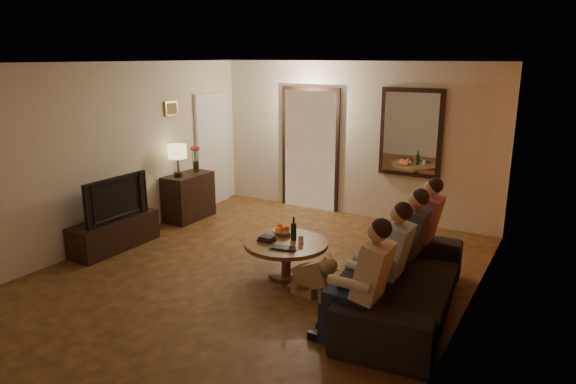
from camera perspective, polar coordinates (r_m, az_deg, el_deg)
The scene contains 33 objects.
floor at distance 6.58m, azimuth -3.62°, elevation -9.11°, with size 5.00×6.00×0.01m, color #3B2310.
ceiling at distance 6.02m, azimuth -4.03°, elevation 14.15°, with size 5.00×6.00×0.01m, color white.
back_wall at distance 8.77m, azimuth 7.22°, elevation 5.76°, with size 5.00×0.02×2.60m, color beige.
front_wall at distance 4.14m, azimuth -27.74°, elevation -6.27°, with size 5.00×0.02×2.60m, color beige.
left_wall at distance 7.82m, azimuth -19.25°, elevation 3.93°, with size 0.02×6.00×2.60m, color beige.
right_wall at distance 5.24m, azimuth 19.53°, elevation -1.19°, with size 0.02×6.00×2.60m, color beige.
orange_accent at distance 5.24m, azimuth 19.42°, elevation -1.18°, with size 0.01×6.00×2.60m, color orange.
kitchen_doorway at distance 9.13m, azimuth 2.49°, elevation 4.63°, with size 1.00×0.06×2.10m, color #FFE0A5.
door_trim at distance 9.12m, azimuth 2.46°, elevation 4.62°, with size 1.12×0.04×2.22m, color black.
fridge_glimpse at distance 9.05m, azimuth 3.89°, elevation 3.55°, with size 0.45×0.03×1.70m, color silver.
mirror_frame at distance 8.37m, azimuth 13.50°, elevation 6.41°, with size 1.00×0.05×1.40m, color black.
mirror_glass at distance 8.34m, azimuth 13.44°, elevation 6.39°, with size 0.86×0.02×1.26m, color white.
white_door at distance 9.47m, azimuth -8.41°, elevation 4.67°, with size 0.06×0.85×2.04m, color white.
framed_art at distance 8.62m, azimuth -12.85°, elevation 9.03°, with size 0.03×0.28×0.24m, color #B28C33.
art_canvas at distance 8.61m, azimuth -12.78°, elevation 9.03°, with size 0.01×0.22×0.18m, color brown.
dresser at distance 8.78m, azimuth -10.97°, elevation -0.50°, with size 0.45×0.87×0.77m, color black.
table_lamp at distance 8.47m, azimuth -12.16°, elevation 3.43°, with size 0.30×0.30×0.54m, color beige, non-canonical shape.
flower_vase at distance 8.80m, azimuth -10.23°, elevation 3.62°, with size 0.14×0.14×0.44m, color red, non-canonical shape.
tv_stand at distance 7.75m, azimuth -18.70°, elevation -4.39°, with size 0.45×1.32×0.44m, color black.
tv at distance 7.60m, azimuth -19.03°, elevation -0.62°, with size 0.14×1.08×0.62m, color black.
sofa at distance 5.69m, azimuth 12.90°, elevation -9.61°, with size 0.94×2.40×0.70m, color black.
person_a at distance 4.84m, azimuth 8.64°, elevation -10.67°, with size 0.60×0.40×1.20m, color tan, non-canonical shape.
person_b at distance 5.36m, azimuth 11.04°, elevation -8.19°, with size 0.60×0.40×1.20m, color tan, non-canonical shape.
person_c at distance 5.89m, azimuth 13.00°, elevation -6.14°, with size 0.60×0.40×1.20m, color tan, non-canonical shape.
person_d at distance 6.43m, azimuth 14.62°, elevation -4.43°, with size 0.60×0.40×1.20m, color tan, non-canonical shape.
dog at distance 5.90m, azimuth 2.72°, elevation -9.06°, with size 0.56×0.24×0.56m, color #B37F52, non-canonical shape.
coffee_table at distance 6.45m, azimuth -0.21°, elevation -7.42°, with size 1.04×1.04×0.45m, color #5B2E1B.
bowl at distance 6.62m, azimuth -0.59°, elevation -4.44°, with size 0.26×0.26×0.06m, color white.
oranges at distance 6.60m, azimuth -0.59°, elevation -3.88°, with size 0.20×0.20×0.08m, color #FE5E15, non-canonical shape.
wine_bottle at distance 6.38m, azimuth 0.63°, elevation -4.05°, with size 0.07×0.07×0.31m, color black, non-canonical shape.
wine_glass at distance 6.31m, azimuth 1.44°, elevation -5.27°, with size 0.06×0.06×0.10m, color silver.
book_stack at distance 6.39m, azimuth -2.37°, elevation -5.17°, with size 0.20×0.15×0.07m, color black, non-canonical shape.
laptop at distance 6.09m, azimuth -0.73°, elevation -6.39°, with size 0.33×0.21×0.03m, color black.
Camera 1 is at (3.37, -4.98, 2.67)m, focal length 32.00 mm.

